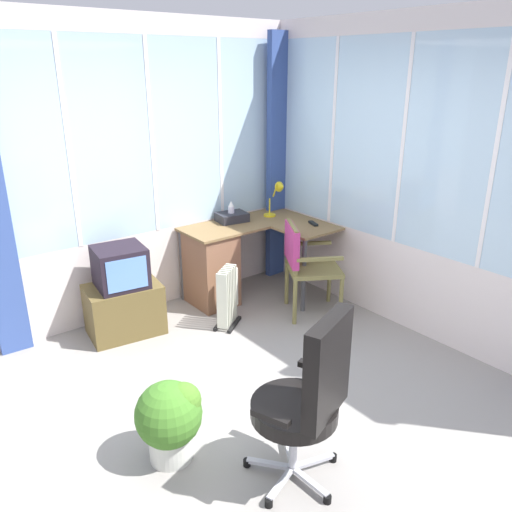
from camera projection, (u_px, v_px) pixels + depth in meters
name	position (u px, v px, depth m)	size (l,w,h in m)	color
ground	(257.00, 422.00, 3.54)	(4.82, 5.08, 0.06)	gray
north_window_panel	(114.00, 176.00, 4.58)	(3.82, 0.07, 2.72)	silver
east_window_panel	(443.00, 187.00, 4.17)	(0.07, 4.08, 2.72)	silver
curtain_corner	(277.00, 161.00, 5.54)	(0.25, 0.07, 2.62)	#354E90
desk	(218.00, 262.00, 5.15)	(1.34, 1.04, 0.78)	brown
desk_lamp	(278.00, 193.00, 5.39)	(0.23, 0.20, 0.38)	yellow
tv_remote	(313.00, 223.00, 5.17)	(0.04, 0.15, 0.02)	black
spray_bottle	(231.00, 212.00, 5.25)	(0.06, 0.06, 0.22)	white
paper_tray	(232.00, 217.00, 5.27)	(0.30, 0.23, 0.09)	#26272D
wooden_armchair	(302.00, 257.00, 4.84)	(0.66, 0.66, 0.91)	olive
office_chair	(309.00, 394.00, 2.80)	(0.63, 0.56, 1.09)	#B7B7BF
tv_on_stand	(123.00, 296.00, 4.54)	(0.69, 0.52, 0.82)	brown
space_heater	(228.00, 296.00, 4.72)	(0.36, 0.32, 0.57)	silver
potted_plant	(171.00, 417.00, 3.08)	(0.41, 0.41, 0.53)	silver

